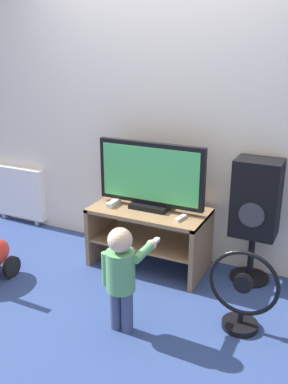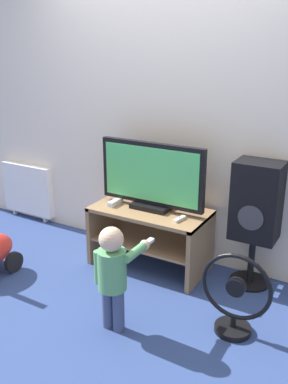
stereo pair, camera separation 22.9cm
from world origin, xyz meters
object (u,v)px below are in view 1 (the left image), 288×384
Objects in this scene: game_console at (114,203)px; floor_fan at (242,294)px; remote_primary at (181,218)px; child at (122,271)px; speaker_tower at (256,202)px; television at (151,177)px; radiator at (18,192)px.

game_console is 1.34m from floor_fan.
child is (-0.10, -0.77, -0.10)m from remote_primary.
speaker_tower is 1.75× the size of floor_fan.
television reaches higher than speaker_tower.
floor_fan is (0.09, -0.66, -0.41)m from speaker_tower.
floor_fan is at bearing -16.69° from radiator.
floor_fan reaches higher than game_console.
floor_fan is at bearing -34.52° from remote_primary.
radiator is at bearing 177.46° from speaker_tower.
remote_primary is at bearing -154.76° from speaker_tower.
television is 1.73m from radiator.
radiator is (-1.86, 1.12, -0.11)m from child.
remote_primary is at bearing 82.56° from child.
radiator is (-1.34, 0.32, -0.21)m from game_console.
remote_primary is 0.78m from child.
child reaches higher than game_console.
game_console is 0.27× the size of radiator.
speaker_tower is 0.78m from floor_fan.
child is at bearing -97.44° from remote_primary.
game_console is at bearing -169.67° from speaker_tower.
television reaches higher than child.
floor_fan is at bearing 26.59° from child.
child is 0.81m from floor_fan.
game_console is at bearing -13.29° from radiator.
remote_primary is at bearing -10.22° from radiator.
game_console is at bearing 122.79° from child.
remote_primary is 0.23× the size of floor_fan.
remote_primary is at bearing -20.19° from television.
radiator is (-1.65, 0.24, -0.46)m from television.
television reaches higher than radiator.
child is at bearing -153.41° from floor_fan.
speaker_tower reaches higher than floor_fan.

